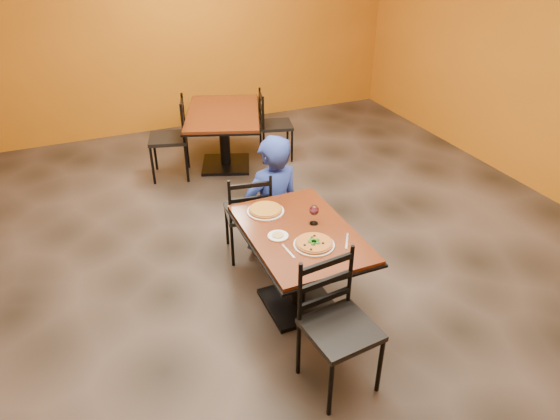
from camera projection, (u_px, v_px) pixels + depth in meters
name	position (u px, v px, depth m)	size (l,w,h in m)	color
floor	(276.00, 271.00, 4.69)	(7.00, 8.00, 0.01)	black
wall_back	(167.00, 27.00, 7.09)	(7.00, 0.01, 3.00)	#C77016
table_main	(299.00, 251.00, 4.01)	(0.83, 1.23, 0.75)	maroon
table_second	(224.00, 126.00, 6.36)	(1.32, 1.58, 0.75)	maroon
chair_main_near	(341.00, 330.00, 3.34)	(0.45, 0.45, 0.99)	black
chair_main_far	(248.00, 212.00, 4.73)	(0.41, 0.41, 0.91)	black
chair_second_left	(168.00, 139.00, 6.15)	(0.45, 0.45, 1.00)	black
chair_second_right	(276.00, 125.00, 6.65)	(0.42, 0.42, 0.92)	black
diner	(272.00, 195.00, 4.73)	(0.60, 0.39, 1.20)	#1B3199
plate_main	(314.00, 245.00, 3.74)	(0.31, 0.31, 0.01)	white
pizza_main	(314.00, 243.00, 3.73)	(0.28, 0.28, 0.02)	maroon
plate_far	(266.00, 211.00, 4.16)	(0.31, 0.31, 0.01)	white
pizza_far	(266.00, 210.00, 4.16)	(0.28, 0.28, 0.02)	gold
side_plate	(278.00, 236.00, 3.84)	(0.16, 0.16, 0.01)	white
dip	(278.00, 235.00, 3.84)	(0.09, 0.09, 0.01)	tan
wine_glass	(314.00, 214.00, 3.96)	(0.08, 0.08, 0.18)	white
fork	(288.00, 251.00, 3.68)	(0.01, 0.19, 0.00)	silver
knife	(347.00, 241.00, 3.79)	(0.01, 0.21, 0.00)	silver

